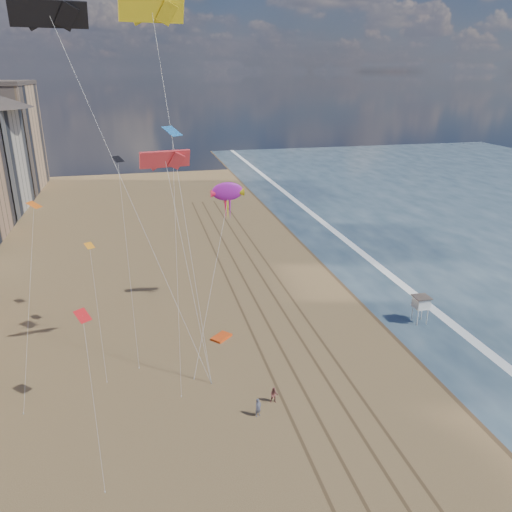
{
  "coord_description": "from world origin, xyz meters",
  "views": [
    {
      "loc": [
        -12.57,
        -25.34,
        29.0
      ],
      "look_at": [
        -0.59,
        26.0,
        9.5
      ],
      "focal_mm": 35.0,
      "sensor_mm": 36.0,
      "label": 1
    }
  ],
  "objects_px": {
    "kite_flyer_b": "(274,395)",
    "grounded_kite": "(221,337)",
    "show_kite": "(227,192)",
    "kite_flyer_a": "(258,408)",
    "lifeguard_stand": "(421,303)"
  },
  "relations": [
    {
      "from": "grounded_kite",
      "to": "kite_flyer_b",
      "type": "distance_m",
      "value": 13.3
    },
    {
      "from": "grounded_kite",
      "to": "kite_flyer_b",
      "type": "height_order",
      "value": "kite_flyer_b"
    },
    {
      "from": "kite_flyer_a",
      "to": "lifeguard_stand",
      "type": "bearing_deg",
      "value": 0.86
    },
    {
      "from": "lifeguard_stand",
      "to": "grounded_kite",
      "type": "distance_m",
      "value": 24.56
    },
    {
      "from": "kite_flyer_a",
      "to": "grounded_kite",
      "type": "bearing_deg",
      "value": 65.84
    },
    {
      "from": "grounded_kite",
      "to": "kite_flyer_b",
      "type": "xyz_separation_m",
      "value": [
        2.83,
        -12.98,
        0.67
      ]
    },
    {
      "from": "grounded_kite",
      "to": "kite_flyer_a",
      "type": "height_order",
      "value": "kite_flyer_a"
    },
    {
      "from": "grounded_kite",
      "to": "kite_flyer_a",
      "type": "xyz_separation_m",
      "value": [
        0.94,
        -14.53,
        0.75
      ]
    },
    {
      "from": "grounded_kite",
      "to": "show_kite",
      "type": "relative_size",
      "value": 0.1
    },
    {
      "from": "kite_flyer_b",
      "to": "show_kite",
      "type": "bearing_deg",
      "value": 105.98
    },
    {
      "from": "lifeguard_stand",
      "to": "show_kite",
      "type": "relative_size",
      "value": 0.16
    },
    {
      "from": "show_kite",
      "to": "kite_flyer_a",
      "type": "bearing_deg",
      "value": -93.88
    },
    {
      "from": "kite_flyer_b",
      "to": "grounded_kite",
      "type": "bearing_deg",
      "value": 117.38
    },
    {
      "from": "grounded_kite",
      "to": "show_kite",
      "type": "distance_m",
      "value": 17.49
    },
    {
      "from": "grounded_kite",
      "to": "kite_flyer_b",
      "type": "relative_size",
      "value": 1.44
    }
  ]
}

